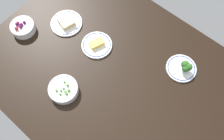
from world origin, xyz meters
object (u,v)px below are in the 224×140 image
Objects in this scene: bowl_peas at (63,89)px; bowl_berries at (23,27)px; plate_sandwich at (66,23)px; plate_broccoli at (183,68)px; plate_cheese at (97,45)px.

bowl_berries reaches higher than bowl_peas.
bowl_peas reaches higher than plate_sandwich.
plate_broccoli reaches higher than bowl_peas.
bowl_berries is (-87.75, -40.16, 0.63)cm from plate_broccoli.
bowl_peas is 1.11× the size of bowl_berries.
plate_broccoli is 96.50cm from bowl_berries.
plate_broccoli reaches higher than plate_sandwich.
bowl_peas is 0.88× the size of plate_cheese.
bowl_peas is 32.85cm from plate_cheese.
bowl_peas reaches higher than plate_cheese.
plate_cheese is 45.82cm from bowl_berries.
bowl_berries reaches higher than plate_cheese.
plate_broccoli is at bearing 15.92° from plate_sandwich.
plate_cheese is at bearing 99.20° from bowl_peas.
bowl_peas is at bearing -46.94° from plate_sandwich.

